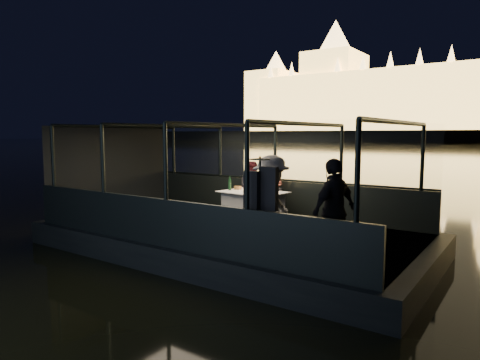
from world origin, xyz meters
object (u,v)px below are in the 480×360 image
Objects in this scene: chair_port_right at (272,203)px; passenger_dark at (334,211)px; coat_stand at (260,207)px; passenger_stripe at (271,206)px; person_woman_coral at (273,188)px; person_man_maroon at (253,187)px; dining_table_central at (253,208)px; wine_bottle at (230,184)px; chair_port_left at (245,199)px.

passenger_dark is (2.46, -2.21, 0.40)m from chair_port_right.
coat_stand is 0.99× the size of passenger_stripe.
coat_stand reaches higher than passenger_dark.
coat_stand reaches higher than passenger_stripe.
person_man_maroon is at bearing 175.20° from person_woman_coral.
person_woman_coral is at bearing 138.21° from chair_port_right.
coat_stand is at bearing -43.91° from chair_port_right.
coat_stand is 3.94m from person_man_maroon.
dining_table_central is at bearing -101.10° from chair_port_right.
passenger_dark is 3.73m from wine_bottle.
chair_port_right is (0.88, -0.15, 0.00)m from chair_port_left.
dining_table_central is at bearing -98.00° from person_woman_coral.
chair_port_left reaches higher than dining_table_central.
chair_port_left is 1.21× the size of chair_port_right.
person_man_maroon is (0.05, 0.29, 0.30)m from chair_port_left.
passenger_dark is at bearing -51.67° from person_woman_coral.
dining_table_central is 1.09× the size of person_woman_coral.
dining_table_central is 1.03× the size of person_man_maroon.
passenger_stripe is (-0.00, 0.37, -0.05)m from coat_stand.
passenger_stripe is at bearing -40.56° from chair_port_right.
chair_port_right is 0.99m from person_man_maroon.
person_woman_coral is at bearing -119.21° from passenger_dark.
chair_port_right is 0.46× the size of passenger_stripe.
chair_port_left is at bearing 38.59° from passenger_stripe.
dining_table_central is 1.12m from person_man_maroon.
person_man_maroon is at bearing 171.75° from chair_port_right.
chair_port_right is at bearing 32.21° from wine_bottle.
chair_port_right is at bearing -116.57° from passenger_dark.
wine_bottle is at bearing -111.92° from person_man_maroon.
dining_table_central is at bearing 37.08° from passenger_stripe.
passenger_stripe is at bearing -62.99° from passenger_dark.
coat_stand is 1.22m from passenger_dark.
person_man_maroon is at bearing 122.43° from dining_table_central.
coat_stand reaches higher than chair_port_right.
chair_port_right is 3.17m from coat_stand.
person_man_maroon is 1.00m from wine_bottle.
person_woman_coral is at bearing 116.81° from coat_stand.
dining_table_central is at bearing 125.27° from coat_stand.
person_woman_coral is 0.95× the size of person_man_maroon.
chair_port_right is 0.58× the size of person_man_maroon.
passenger_dark is (3.30, -2.65, 0.10)m from person_man_maroon.
chair_port_right is at bearing 59.31° from dining_table_central.
person_man_maroon is at bearing -113.47° from passenger_dark.
chair_port_left is 0.57× the size of passenger_dark.
coat_stand is (1.40, -2.81, 0.45)m from chair_port_right.
person_man_maroon reaches higher than person_woman_coral.
wine_bottle is (-0.03, -0.99, 0.17)m from person_man_maroon.
chair_port_right is at bearing -68.47° from person_woman_coral.
passenger_stripe reaches higher than person_man_maroon.
wine_bottle is (-0.60, -0.10, 0.53)m from dining_table_central.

